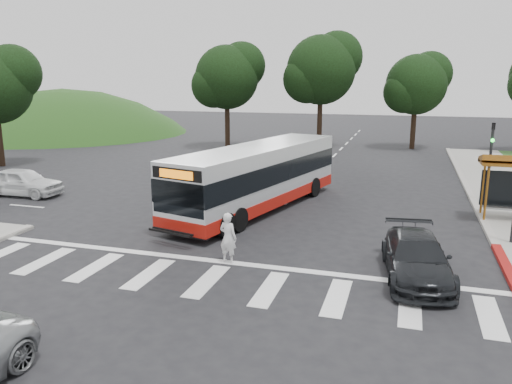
% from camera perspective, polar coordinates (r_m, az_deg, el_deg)
% --- Properties ---
extents(ground, '(140.00, 140.00, 0.00)m').
position_cam_1_polar(ground, '(20.10, -0.14, -4.82)').
color(ground, black).
rests_on(ground, ground).
extents(curb_east, '(0.30, 40.00, 0.15)m').
position_cam_1_polar(curb_east, '(27.18, 23.65, -1.06)').
color(curb_east, '#9E9991').
rests_on(curb_east, ground).
extents(curb_east_red, '(0.32, 6.00, 0.15)m').
position_cam_1_polar(curb_east_red, '(17.69, 27.10, -8.54)').
color(curb_east_red, maroon).
rests_on(curb_east_red, ground).
extents(hillside_nw, '(44.00, 44.00, 10.00)m').
position_cam_1_polar(hillside_nw, '(61.54, -20.93, 6.33)').
color(hillside_nw, '#163B12').
rests_on(hillside_nw, ground).
extents(crosswalk_ladder, '(18.00, 2.60, 0.01)m').
position_cam_1_polar(crosswalk_ladder, '(15.68, -5.62, -10.09)').
color(crosswalk_ladder, silver).
rests_on(crosswalk_ladder, ground).
extents(traffic_signal_ne_short, '(0.18, 0.37, 4.00)m').
position_cam_1_polar(traffic_signal_ne_short, '(27.32, 25.24, 4.00)').
color(traffic_signal_ne_short, black).
rests_on(traffic_signal_ne_short, ground).
extents(tree_north_a, '(6.60, 6.15, 10.17)m').
position_cam_1_polar(tree_north_a, '(45.01, 7.57, 13.79)').
color(tree_north_a, black).
rests_on(tree_north_a, ground).
extents(tree_north_b, '(5.72, 5.33, 8.43)m').
position_cam_1_polar(tree_north_b, '(46.36, 17.93, 11.70)').
color(tree_north_b, black).
rests_on(tree_north_b, ground).
extents(tree_north_c, '(6.16, 5.74, 9.30)m').
position_cam_1_polar(tree_north_c, '(45.13, -3.24, 13.08)').
color(tree_north_c, black).
rests_on(tree_north_c, ground).
extents(transit_bus, '(5.31, 11.96, 3.02)m').
position_cam_1_polar(transit_bus, '(23.54, 0.22, 1.60)').
color(transit_bus, silver).
rests_on(transit_bus, ground).
extents(pedestrian, '(0.71, 0.55, 1.75)m').
position_cam_1_polar(pedestrian, '(16.86, -3.21, -5.23)').
color(pedestrian, silver).
rests_on(pedestrian, ground).
extents(dark_sedan, '(2.46, 4.84, 1.35)m').
position_cam_1_polar(dark_sedan, '(16.38, 17.87, -7.15)').
color(dark_sedan, black).
rests_on(dark_sedan, ground).
extents(west_car_white, '(4.38, 1.87, 1.48)m').
position_cam_1_polar(west_car_white, '(29.24, -25.15, 1.05)').
color(west_car_white, silver).
rests_on(west_car_white, ground).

